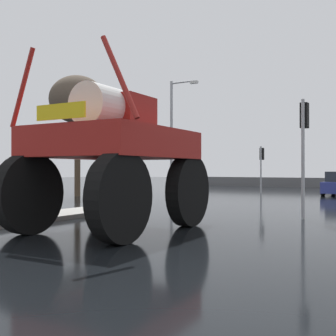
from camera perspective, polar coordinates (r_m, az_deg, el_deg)
ground_plane at (r=21.51m, az=11.58°, el=-4.59°), size 120.00×120.00×0.00m
median_island at (r=14.64m, az=-16.40°, el=-6.34°), size 1.78×9.63×0.15m
oversize_sprayer at (r=11.45m, az=-7.35°, el=1.91°), size 3.92×5.49×4.67m
traffic_signal_near_left at (r=18.68m, az=-9.05°, el=2.37°), size 0.24×0.54×3.41m
traffic_signal_near_right at (r=14.68m, az=17.99°, el=4.69°), size 0.24×0.54×3.96m
traffic_signal_far_left at (r=30.15m, az=12.60°, el=1.18°), size 0.24×0.55×3.27m
streetlight_far_left at (r=28.24m, az=0.77°, el=5.09°), size 2.06×0.24×7.59m
bare_tree_left at (r=26.73m, az=-12.20°, el=8.95°), size 3.45×3.45×7.43m
roadside_barrier at (r=40.57m, az=20.94°, el=-1.90°), size 26.54×0.24×0.90m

